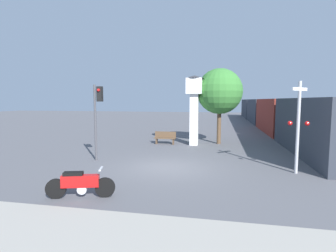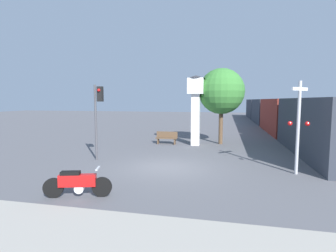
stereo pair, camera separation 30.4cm
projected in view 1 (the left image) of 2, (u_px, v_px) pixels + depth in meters
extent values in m
plane|color=#56565B|center=(168.00, 167.00, 12.77)|extent=(120.00, 120.00, 0.00)
cylinder|color=black|center=(105.00, 187.00, 8.83)|extent=(0.68, 0.29, 0.67)
cylinder|color=black|center=(56.00, 189.00, 8.69)|extent=(0.68, 0.29, 0.67)
cube|color=#B71414|center=(80.00, 181.00, 8.74)|extent=(1.25, 0.58, 0.40)
cube|color=black|center=(73.00, 174.00, 8.69)|extent=(0.67, 0.42, 0.11)
cylinder|color=silver|center=(82.00, 189.00, 8.77)|extent=(0.36, 0.30, 0.31)
cube|color=silver|center=(101.00, 169.00, 8.75)|extent=(0.20, 0.49, 0.04)
cube|color=white|center=(194.00, 120.00, 19.00)|extent=(0.59, 0.59, 3.72)
cube|color=white|center=(194.00, 86.00, 18.76)|extent=(1.12, 1.12, 1.12)
cylinder|color=white|center=(194.00, 86.00, 18.21)|extent=(0.90, 0.02, 0.90)
cone|color=#333338|center=(194.00, 77.00, 18.70)|extent=(1.35, 1.35, 0.20)
cube|color=#333842|center=(319.00, 126.00, 15.68)|extent=(2.80, 10.90, 3.40)
cube|color=maroon|center=(278.00, 116.00, 26.90)|extent=(2.80, 10.90, 3.40)
cube|color=#333842|center=(261.00, 111.00, 38.12)|extent=(2.80, 10.90, 3.40)
cube|color=#333842|center=(251.00, 109.00, 49.34)|extent=(2.80, 10.90, 3.40)
cylinder|color=#47474C|center=(95.00, 123.00, 14.11)|extent=(0.12, 0.12, 4.10)
cube|color=black|center=(100.00, 94.00, 13.90)|extent=(0.28, 0.24, 0.80)
sphere|color=red|center=(98.00, 90.00, 13.73)|extent=(0.16, 0.16, 0.16)
cylinder|color=#B7B7BC|center=(298.00, 128.00, 11.56)|extent=(0.14, 0.14, 4.10)
cube|color=white|center=(300.00, 89.00, 11.40)|extent=(0.82, 0.82, 0.14)
sphere|color=red|center=(290.00, 123.00, 11.56)|extent=(0.20, 0.20, 0.20)
sphere|color=red|center=(307.00, 123.00, 11.43)|extent=(0.20, 0.20, 0.20)
cylinder|color=brown|center=(219.00, 127.00, 19.62)|extent=(0.30, 0.30, 2.58)
sphere|color=#387A33|center=(220.00, 91.00, 19.36)|extent=(3.37, 3.37, 3.37)
cube|color=brown|center=(165.00, 138.00, 19.52)|extent=(1.60, 0.44, 0.08)
cube|color=brown|center=(165.00, 134.00, 19.68)|extent=(1.60, 0.06, 0.44)
cube|color=brown|center=(157.00, 141.00, 19.67)|extent=(0.08, 0.35, 0.41)
cube|color=brown|center=(173.00, 142.00, 19.42)|extent=(0.08, 0.35, 0.41)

